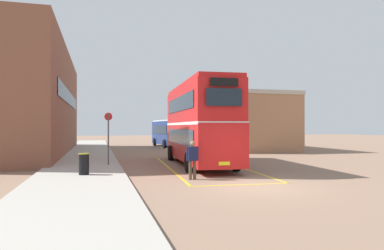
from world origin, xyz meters
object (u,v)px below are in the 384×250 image
double_decker_bus (199,123)px  bus_stop_sign (108,134)px  single_deck_bus (170,132)px  litter_bin (84,164)px  pedestrian_boarding (192,157)px

double_decker_bus → bus_stop_sign: 5.26m
single_deck_bus → litter_bin: 24.83m
pedestrian_boarding → litter_bin: (-4.54, 1.75, -0.34)m
single_deck_bus → bus_stop_sign: bus_stop_sign is taller
single_deck_bus → litter_bin: size_ratio=8.86×
litter_bin → bus_stop_sign: (1.18, 3.98, 1.27)m
single_deck_bus → pedestrian_boarding: (-4.12, -25.00, -0.68)m
single_deck_bus → pedestrian_boarding: size_ratio=5.07×
single_deck_bus → litter_bin: bearing=-110.4°
pedestrian_boarding → double_decker_bus: bearing=71.1°
litter_bin → bus_stop_sign: size_ratio=0.32×
single_deck_bus → litter_bin: (-8.66, -23.25, -1.02)m
single_deck_bus → bus_stop_sign: bearing=-111.2°
double_decker_bus → bus_stop_sign: bearing=176.7°
litter_bin → double_decker_bus: bearing=29.9°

